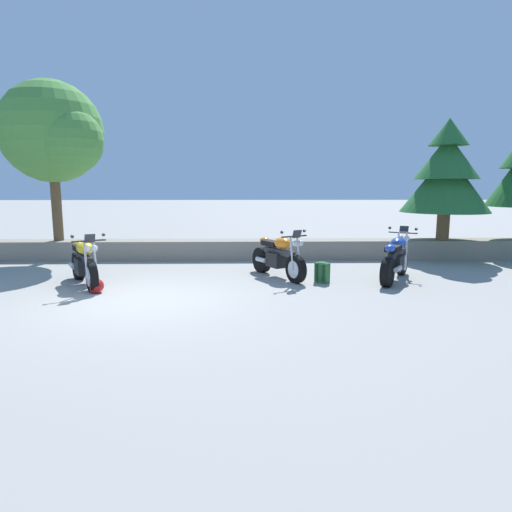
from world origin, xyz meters
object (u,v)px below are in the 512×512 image
rider_backpack (322,272)px  pine_tree_mid_right (446,173)px  motorcycle_yellow_near_left (84,263)px  motorcycle_orange_centre (278,257)px  leafy_tree_mid_left (55,134)px  rider_helmet (97,286)px  motorcycle_blue_far_right (396,259)px

rider_backpack → pine_tree_mid_right: 5.55m
motorcycle_yellow_near_left → motorcycle_orange_centre: bearing=9.6°
pine_tree_mid_right → leafy_tree_mid_left: bearing=179.3°
rider_helmet → pine_tree_mid_right: pine_tree_mid_right is taller
motorcycle_blue_far_right → rider_helmet: bearing=-170.7°
motorcycle_orange_centre → pine_tree_mid_right: size_ratio=0.54×
motorcycle_orange_centre → pine_tree_mid_right: 5.92m
motorcycle_blue_far_right → pine_tree_mid_right: size_ratio=0.53×
pine_tree_mid_right → motorcycle_blue_far_right: bearing=-128.9°
motorcycle_orange_centre → motorcycle_blue_far_right: size_ratio=1.02×
motorcycle_blue_far_right → rider_backpack: (-1.70, -0.19, -0.24)m
pine_tree_mid_right → motorcycle_yellow_near_left: bearing=-160.5°
motorcycle_yellow_near_left → pine_tree_mid_right: (9.19, 3.25, 1.99)m
pine_tree_mid_right → rider_helmet: bearing=-155.7°
motorcycle_yellow_near_left → rider_helmet: bearing=-55.4°
rider_backpack → rider_helmet: size_ratio=1.68×
motorcycle_yellow_near_left → motorcycle_orange_centre: same height
motorcycle_yellow_near_left → leafy_tree_mid_left: bearing=118.5°
motorcycle_blue_far_right → pine_tree_mid_right: (2.34, 2.90, 1.99)m
motorcycle_orange_centre → pine_tree_mid_right: pine_tree_mid_right is taller
rider_backpack → leafy_tree_mid_left: (-7.00, 3.23, 3.30)m
motorcycle_orange_centre → rider_helmet: 4.01m
motorcycle_yellow_near_left → motorcycle_orange_centre: (4.22, 0.71, 0.00)m
motorcycle_blue_far_right → pine_tree_mid_right: 4.22m
rider_backpack → rider_helmet: rider_backpack is taller
leafy_tree_mid_left → motorcycle_yellow_near_left: bearing=-61.5°
motorcycle_orange_centre → leafy_tree_mid_left: (-6.06, 2.68, 3.06)m
rider_backpack → leafy_tree_mid_left: bearing=155.2°
rider_helmet → leafy_tree_mid_left: (-2.32, 4.08, 3.41)m
rider_helmet → pine_tree_mid_right: size_ratio=0.08×
motorcycle_yellow_near_left → rider_backpack: bearing=1.8°
leafy_tree_mid_left → pine_tree_mid_right: size_ratio=1.30×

